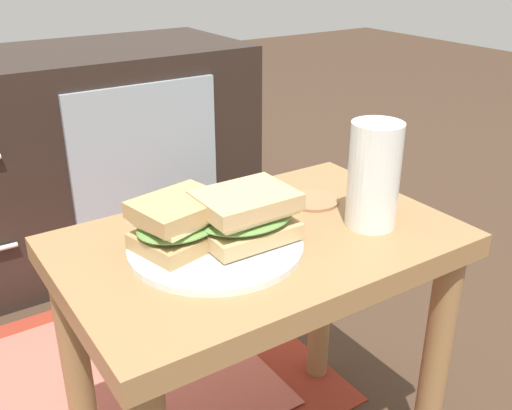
{
  "coord_description": "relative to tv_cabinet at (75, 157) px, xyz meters",
  "views": [
    {
      "loc": [
        -0.42,
        -0.62,
        0.85
      ],
      "look_at": [
        -0.01,
        0.0,
        0.51
      ],
      "focal_mm": 41.48,
      "sensor_mm": 36.0,
      "label": 1
    }
  ],
  "objects": [
    {
      "name": "plate",
      "position": [
        -0.09,
        -0.94,
        0.17
      ],
      "size": [
        0.24,
        0.24,
        0.01
      ],
      "primitive_type": "cylinder",
      "color": "silver",
      "rests_on": "side_table"
    },
    {
      "name": "tv_cabinet",
      "position": [
        0.0,
        0.0,
        0.0
      ],
      "size": [
        0.96,
        0.46,
        0.58
      ],
      "color": "black",
      "rests_on": "ground"
    },
    {
      "name": "sandwich_front",
      "position": [
        -0.13,
        -0.93,
        0.21
      ],
      "size": [
        0.14,
        0.13,
        0.07
      ],
      "color": "tan",
      "rests_on": "plate"
    },
    {
      "name": "coaster",
      "position": [
        0.12,
        -0.9,
        0.17
      ],
      "size": [
        0.08,
        0.08,
        0.01
      ],
      "primitive_type": "cylinder",
      "color": "#996B47",
      "rests_on": "side_table"
    },
    {
      "name": "side_table",
      "position": [
        -0.02,
        -0.95,
        0.08
      ],
      "size": [
        0.56,
        0.36,
        0.46
      ],
      "color": "olive",
      "rests_on": "ground"
    },
    {
      "name": "beer_glass",
      "position": [
        0.14,
        -1.01,
        0.25
      ],
      "size": [
        0.07,
        0.07,
        0.16
      ],
      "color": "silver",
      "rests_on": "side_table"
    },
    {
      "name": "sandwich_back",
      "position": [
        -0.05,
        -0.96,
        0.22
      ],
      "size": [
        0.14,
        0.11,
        0.07
      ],
      "color": "tan",
      "rests_on": "plate"
    },
    {
      "name": "paper_bag",
      "position": [
        0.29,
        -0.5,
        -0.14
      ],
      "size": [
        0.19,
        0.14,
        0.31
      ],
      "color": "tan",
      "rests_on": "ground"
    }
  ]
}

